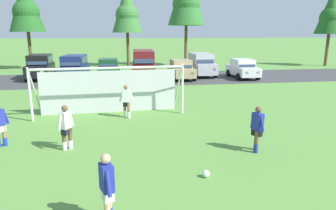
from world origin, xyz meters
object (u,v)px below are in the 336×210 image
Objects in this scene: player_trailing_back at (0,125)px; parked_car_slot_right at (201,64)px; player_midfield_center at (107,189)px; parked_car_slot_center at (143,63)px; parked_car_slot_far_left at (40,66)px; parked_car_slot_far_right at (243,68)px; player_winger_left at (66,128)px; soccer_ball at (206,174)px; parked_car_slot_center_left at (108,68)px; player_defender_far at (127,101)px; parked_car_slot_center_right at (181,69)px; parked_car_slot_left at (74,67)px; soccer_goal at (110,89)px; player_winger_right at (257,129)px.

player_trailing_back is 20.80m from parked_car_slot_right.
parked_car_slot_right reaches higher than player_trailing_back.
player_midfield_center is 21.89m from parked_car_slot_center.
parked_car_slot_far_right is at bearing -7.37° from parked_car_slot_far_left.
soccer_ball is at bearing -33.39° from player_winger_left.
parked_car_slot_center_left is 1.00× the size of parked_car_slot_far_right.
player_defender_far is at bearing -97.89° from parked_car_slot_center.
player_midfield_center is at bearing -105.48° from parked_car_slot_center_right.
player_defender_far is at bearing 34.74° from player_trailing_back.
soccer_ball is 5.26m from player_winger_left.
parked_car_slot_right reaches higher than parked_car_slot_center_left.
parked_car_slot_far_left reaches higher than parked_car_slot_center_right.
parked_car_slot_left is at bearing -176.68° from parked_car_slot_center.
parked_car_slot_center is 1.16× the size of parked_car_slot_far_right.
parked_car_slot_far_left is (-7.40, 14.12, 0.29)m from player_defender_far.
parked_car_slot_right is (5.56, 0.52, -0.23)m from parked_car_slot_center.
parked_car_slot_right is at bearing 5.29° from parked_car_slot_center.
soccer_ball is 0.05× the size of parked_car_slot_left.
player_winger_left is at bearing -73.94° from parked_car_slot_far_left.
player_defender_far is 5.68m from player_trailing_back.
parked_car_slot_far_left is 1.12× the size of parked_car_slot_far_right.
player_winger_right is (5.26, -6.09, -0.47)m from soccer_goal.
parked_car_slot_left is (0.42, 16.09, 0.29)m from player_trailing_back.
parked_car_slot_center_left is (-1.38, 13.98, 0.05)m from player_defender_far.
parked_car_slot_center is at bearing 68.45° from player_trailing_back.
parked_car_slot_far_left is at bearing 116.58° from soccer_goal.
player_midfield_center is at bearing -88.58° from soccer_goal.
parked_car_slot_center_left is 8.77m from parked_car_slot_right.
player_winger_right is at bearing -92.26° from parked_car_slot_center_right.
parked_car_slot_center_right is (6.48, -1.95, 0.00)m from parked_car_slot_center_left.
player_winger_left is 17.59m from parked_car_slot_center.
player_winger_left is 0.39× the size of parked_car_slot_center_left.
player_midfield_center reaches higher than soccer_ball.
player_defender_far is 0.39× the size of parked_car_slot_far_right.
parked_car_slot_far_left is 0.96× the size of parked_car_slot_center.
parked_car_slot_right is at bearing 4.26° from parked_car_slot_left.
player_midfield_center is 1.00× the size of player_defender_far.
player_winger_left is 16.89m from parked_car_slot_left.
parked_car_slot_right is at bearing 54.59° from player_trailing_back.
parked_car_slot_left is 15.11m from parked_car_slot_far_right.
player_winger_left is at bearing 146.61° from soccer_ball.
player_winger_right is 0.34× the size of parked_car_slot_center.
player_winger_left is at bearing -129.75° from parked_car_slot_far_right.
player_trailing_back is 0.34× the size of parked_car_slot_center.
player_winger_left and player_winger_right have the same top height.
parked_car_slot_center_left is 6.77m from parked_car_slot_center_right.
soccer_ball is at bearing -104.37° from parked_car_slot_right.
player_midfield_center is 0.35× the size of parked_car_slot_left.
player_winger_left is at bearing -15.33° from player_trailing_back.
parked_car_slot_center reaches higher than player_trailing_back.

